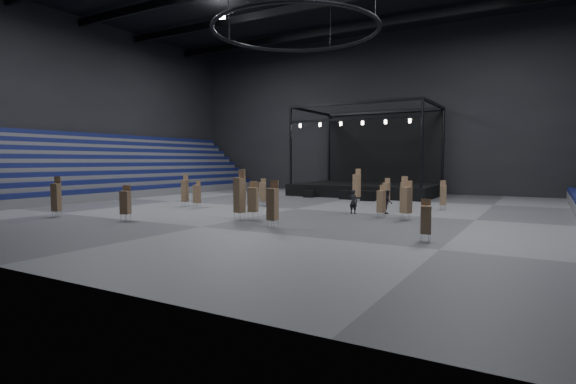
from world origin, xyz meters
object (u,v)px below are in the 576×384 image
Objects in this scene: chair_stack_2 at (263,191)px; chair_stack_4 at (262,189)px; chair_stack_6 at (253,199)px; chair_stack_15 at (273,203)px; chair_stack_7 at (386,192)px; crew_member at (388,202)px; chair_stack_12 at (406,199)px; chair_stack_1 at (443,195)px; chair_stack_11 at (404,193)px; stage at (370,181)px; chair_stack_9 at (426,219)px; flight_case_left at (309,194)px; chair_stack_10 at (197,194)px; flight_case_right at (368,196)px; chair_stack_3 at (381,201)px; chair_stack_13 at (125,202)px; man_center at (353,202)px; chair_stack_5 at (185,190)px; chair_stack_8 at (56,196)px; flight_case_mid at (346,195)px; chair_stack_0 at (357,185)px; chair_stack_14 at (240,194)px.

chair_stack_2 is 1.07× the size of chair_stack_4.
chair_stack_15 is (2.87, -2.33, 0.06)m from chair_stack_6.
chair_stack_7 is at bearing 80.55° from chair_stack_15.
chair_stack_7 is (4.82, 11.13, -0.08)m from chair_stack_6.
chair_stack_12 is at bearing -162.50° from crew_member.
chair_stack_15 is at bearing -132.16° from chair_stack_1.
chair_stack_2 is at bearing -177.47° from chair_stack_11.
stage reaches higher than chair_stack_11.
chair_stack_9 is 1.18× the size of crew_member.
chair_stack_10 reaches higher than flight_case_left.
flight_case_left is at bearing 141.12° from chair_stack_11.
chair_stack_15 is at bearing 141.47° from crew_member.
chair_stack_11 is at bearing -61.37° from stage.
chair_stack_1 is (9.65, -11.46, -0.33)m from stage.
chair_stack_11 is (7.35, -13.47, -0.18)m from stage.
stage is 15.70m from chair_stack_2.
flight_case_right is 20.33m from chair_stack_9.
chair_stack_7 reaches higher than chair_stack_9.
chair_stack_3 is (-2.41, -6.76, -0.04)m from chair_stack_1.
man_center is (10.37, 10.20, -0.33)m from chair_stack_13.
chair_stack_4 is at bearing 168.20° from chair_stack_3.
chair_stack_5 is 9.89m from chair_stack_6.
chair_stack_12 reaches higher than man_center.
chair_stack_9 is 0.79× the size of chair_stack_12.
chair_stack_8 is 21.90m from chair_stack_12.
chair_stack_8 reaches higher than chair_stack_12.
flight_case_right is at bearing 65.10° from chair_stack_6.
chair_stack_15 is at bearing 87.34° from man_center.
chair_stack_7 is (-4.22, -0.09, 0.05)m from chair_stack_1.
chair_stack_6 is (0.52, -16.01, 0.83)m from flight_case_mid.
chair_stack_0 is at bearing 141.74° from chair_stack_1.
stage is at bearing 99.26° from chair_stack_9.
chair_stack_14 is 10.18m from crew_member.
flight_case_right is 0.46× the size of chair_stack_0.
stage is 6.80× the size of chair_stack_10.
chair_stack_2 is 1.35× the size of crew_member.
chair_stack_5 reaches higher than chair_stack_6.
chair_stack_1 is (13.57, -4.98, 0.77)m from flight_case_left.
flight_case_mid is 0.66× the size of chair_stack_9.
flight_case_right is 15.27m from chair_stack_10.
chair_stack_10 is at bearing -155.45° from chair_stack_2.
chair_stack_7 reaches higher than man_center.
chair_stack_9 is (20.09, -6.44, -0.25)m from chair_stack_5.
chair_stack_15 reaches higher than man_center.
chair_stack_6 reaches higher than flight_case_mid.
crew_member is at bearing 146.66° from chair_stack_12.
flight_case_mid is at bearing 73.45° from chair_stack_6.
chair_stack_15 is at bearing 162.75° from chair_stack_9.
flight_case_mid is 16.04m from chair_stack_6.
chair_stack_9 is (15.51, -18.80, 0.67)m from flight_case_left.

